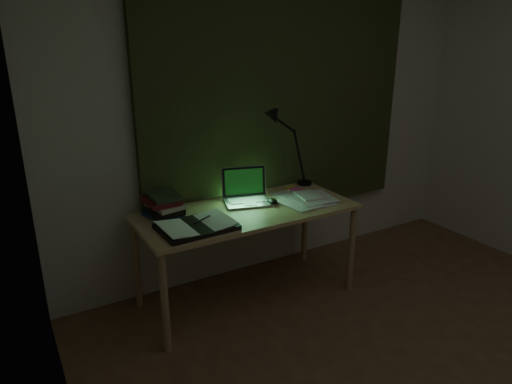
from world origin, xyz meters
The scene contains 12 objects.
wall_back centered at (0.00, 2.00, 1.25)m, with size 3.50×0.00×2.50m, color beige.
wall_left centered at (-1.75, 0.00, 1.25)m, with size 0.00×4.00×2.50m, color beige.
curtain centered at (0.00, 1.96, 1.45)m, with size 2.20×0.06×2.00m, color #282E17.
desk centered at (-0.50, 1.60, 0.33)m, with size 1.45×0.64×0.66m, color tan, non-canonical shape.
laptop centered at (-0.44, 1.70, 0.78)m, with size 0.32×0.36×0.23m, color #B2B2B7, non-canonical shape.
open_textbook centered at (-0.91, 1.47, 0.68)m, with size 0.44×0.32×0.04m, color white, non-canonical shape.
book_stack centered at (-1.01, 1.77, 0.74)m, with size 0.19×0.23×0.15m, color white, non-canonical shape.
loose_papers centered at (-0.06, 1.61, 0.67)m, with size 0.32×0.34×0.02m, color white, non-canonical shape.
mouse centered at (-0.30, 1.60, 0.68)m, with size 0.06×0.10×0.04m, color black.
sticky_yellow centered at (0.01, 1.82, 0.67)m, with size 0.07×0.07×0.02m, color yellow.
sticky_pink centered at (0.00, 1.75, 0.67)m, with size 0.08×0.08×0.02m, color pink.
desk_lamp centered at (0.15, 1.86, 0.96)m, with size 0.40×0.31×0.60m, color black, non-canonical shape.
Camera 1 is at (-1.87, -0.87, 1.74)m, focal length 32.00 mm.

